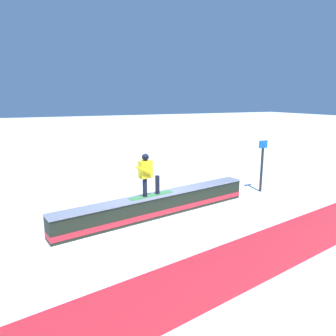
# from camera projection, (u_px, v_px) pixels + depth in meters

# --- Properties ---
(ground_plane) EXTENTS (120.00, 120.00, 0.00)m
(ground_plane) POSITION_uv_depth(u_px,v_px,m) (159.00, 215.00, 10.39)
(ground_plane) COLOR white
(grind_box) EXTENTS (7.12, 1.90, 0.73)m
(grind_box) POSITION_uv_depth(u_px,v_px,m) (159.00, 206.00, 10.32)
(grind_box) COLOR black
(grind_box) RESTS_ON ground_plane
(snowboarder) EXTENTS (1.58, 0.62, 1.39)m
(snowboarder) POSITION_uv_depth(u_px,v_px,m) (147.00, 174.00, 9.83)
(snowboarder) COLOR #3F894A
(snowboarder) RESTS_ON grind_box
(safety_fence) EXTENTS (9.19, 1.78, 1.19)m
(safety_fence) POSITION_uv_depth(u_px,v_px,m) (249.00, 263.00, 6.22)
(safety_fence) COLOR red
(safety_fence) RESTS_ON ground_plane
(trail_marker) EXTENTS (0.40, 0.10, 2.12)m
(trail_marker) POSITION_uv_depth(u_px,v_px,m) (262.00, 165.00, 12.80)
(trail_marker) COLOR #262628
(trail_marker) RESTS_ON ground_plane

